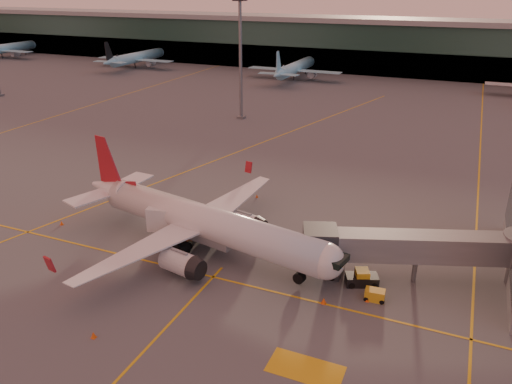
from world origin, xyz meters
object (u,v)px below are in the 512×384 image
at_px(main_airplane, 200,222).
at_px(catering_truck, 175,223).
at_px(pushback_tug, 362,279).
at_px(gpu_cart, 375,295).

bearing_deg(main_airplane, catering_truck, -173.47).
bearing_deg(pushback_tug, catering_truck, 156.39).
distance_m(catering_truck, gpu_cart, 24.02).
distance_m(main_airplane, gpu_cart, 20.52).
xyz_separation_m(main_airplane, catering_truck, (-3.62, 0.30, -0.96)).
relative_size(catering_truck, gpu_cart, 3.12).
bearing_deg(pushback_tug, main_airplane, 157.20).
height_order(gpu_cart, pushback_tug, pushback_tug).
bearing_deg(catering_truck, main_airplane, -17.29).
bearing_deg(gpu_cart, catering_truck, 170.25).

